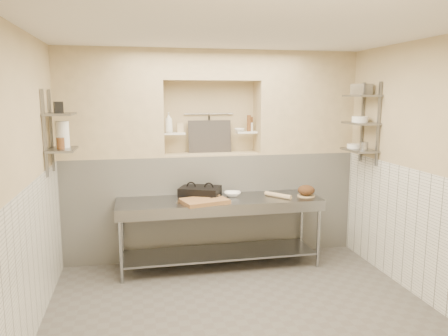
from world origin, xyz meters
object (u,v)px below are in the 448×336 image
object	(u,v)px
panini_press	(200,192)
jug_left	(63,134)
mixing_bowl	(232,194)
bread_loaf	(306,190)
bottle_soap	(169,123)
prep_table	(220,219)
cutting_board	(204,201)
rolling_pin	(278,195)
bowl_alcove	(239,130)

from	to	relation	value
panini_press	jug_left	size ratio (longest dim) A/B	2.00
panini_press	mixing_bowl	world-z (taller)	panini_press
bread_loaf	bottle_soap	bearing A→B (deg)	161.33
prep_table	mixing_bowl	bearing A→B (deg)	36.13
cutting_board	rolling_pin	bearing A→B (deg)	5.32
rolling_pin	bread_loaf	bearing A→B (deg)	0.38
prep_table	bottle_soap	bearing A→B (deg)	138.24
panini_press	bottle_soap	xyz separation A→B (m)	(-0.36, 0.36, 0.88)
prep_table	mixing_bowl	size ratio (longest dim) A/B	11.93
rolling_pin	bowl_alcove	size ratio (longest dim) A/B	2.75
panini_press	bowl_alcove	xyz separation A→B (m)	(0.62, 0.39, 0.77)
mixing_bowl	bread_loaf	bearing A→B (deg)	-12.14
bowl_alcove	jug_left	xyz separation A→B (m)	(-2.24, -0.58, 0.03)
panini_press	cutting_board	distance (m)	0.32
rolling_pin	bread_loaf	distance (m)	0.39
bottle_soap	rolling_pin	bearing A→B (deg)	-23.62
panini_press	bottle_soap	bearing A→B (deg)	158.32
bread_loaf	bottle_soap	xyz separation A→B (m)	(-1.73, 0.58, 0.87)
panini_press	jug_left	xyz separation A→B (m)	(-1.62, -0.19, 0.80)
prep_table	panini_press	distance (m)	0.43
rolling_pin	bowl_alcove	world-z (taller)	bowl_alcove
jug_left	bread_loaf	bearing A→B (deg)	-0.57
mixing_bowl	bread_loaf	xyz separation A→B (m)	(0.95, -0.20, 0.05)
prep_table	cutting_board	distance (m)	0.39
mixing_bowl	bowl_alcove	bearing A→B (deg)	65.08
rolling_pin	jug_left	world-z (taller)	jug_left
bowl_alcove	bottle_soap	bearing A→B (deg)	-178.61
prep_table	jug_left	bearing A→B (deg)	-179.08
panini_press	rolling_pin	size ratio (longest dim) A/B	1.56
cutting_board	jug_left	distance (m)	1.83
mixing_bowl	rolling_pin	size ratio (longest dim) A/B	0.56
cutting_board	mixing_bowl	bearing A→B (deg)	35.14
prep_table	panini_press	xyz separation A→B (m)	(-0.23, 0.16, 0.33)
bowl_alcove	cutting_board	bearing A→B (deg)	-131.00
bottle_soap	prep_table	bearing A→B (deg)	-41.76
mixing_bowl	prep_table	bearing A→B (deg)	-143.87
jug_left	cutting_board	bearing A→B (deg)	-4.35
prep_table	bowl_alcove	world-z (taller)	bowl_alcove
bread_loaf	cutting_board	bearing A→B (deg)	-176.07
bottle_soap	bread_loaf	bearing A→B (deg)	-18.67
rolling_pin	cutting_board	bearing A→B (deg)	-174.68
bottle_soap	bowl_alcove	size ratio (longest dim) A/B	1.92
panini_press	cutting_board	xyz separation A→B (m)	(0.01, -0.32, -0.04)
mixing_bowl	bowl_alcove	distance (m)	0.92
bread_loaf	bowl_alcove	size ratio (longest dim) A/B	1.58
bread_loaf	bottle_soap	world-z (taller)	bottle_soap
rolling_pin	bottle_soap	xyz separation A→B (m)	(-1.34, 0.59, 0.92)
cutting_board	mixing_bowl	distance (m)	0.52
bread_loaf	bottle_soap	size ratio (longest dim) A/B	0.82
panini_press	jug_left	distance (m)	1.82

